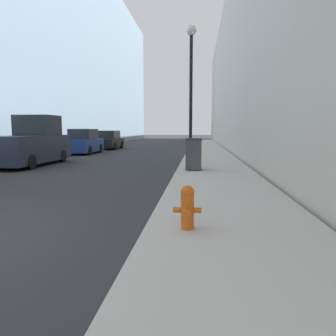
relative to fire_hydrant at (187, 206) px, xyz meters
name	(u,v)px	position (x,y,z in m)	size (l,w,h in m)	color
sidewalk_right	(208,154)	(0.80, 16.98, -0.44)	(2.99, 60.00, 0.13)	#B7B2A8
building_left_glass	(26,48)	(-15.96, 24.98, 8.74)	(12.00, 60.00, 18.49)	#849EB2
building_right_stone	(295,71)	(8.40, 24.98, 6.28)	(12.00, 60.00, 13.57)	beige
fire_hydrant	(187,206)	(0.00, 0.00, 0.00)	(0.45, 0.34, 0.70)	#D15614
trash_bin	(194,154)	(-0.03, 7.73, 0.27)	(0.63, 0.71, 1.24)	#3D3D42
lamppost	(191,77)	(-0.23, 10.73, 3.66)	(0.48, 0.48, 6.38)	black
pickup_truck	(31,144)	(-7.90, 10.04, 0.49)	(2.03, 5.30, 2.42)	#232838
parked_sedan_near	(84,143)	(-7.97, 17.50, 0.29)	(1.80, 4.09, 1.75)	navy
parked_sedan_far	(108,141)	(-7.84, 23.32, 0.23)	(1.96, 4.41, 1.62)	black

